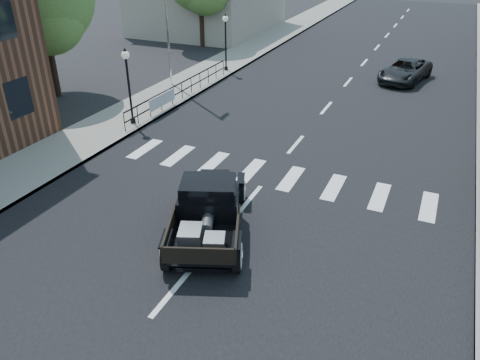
% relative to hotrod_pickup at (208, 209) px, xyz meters
% --- Properties ---
extents(ground, '(120.00, 120.00, 0.00)m').
position_rel_hotrod_pickup_xyz_m(ground, '(0.37, 0.28, -0.85)').
color(ground, black).
rests_on(ground, ground).
extents(road, '(14.00, 80.00, 0.02)m').
position_rel_hotrod_pickup_xyz_m(road, '(0.37, 15.28, -0.84)').
color(road, black).
rests_on(road, ground).
extents(road_markings, '(12.00, 60.00, 0.06)m').
position_rel_hotrod_pickup_xyz_m(road_markings, '(0.37, 10.28, -0.85)').
color(road_markings, silver).
rests_on(road_markings, ground).
extents(sidewalk_left, '(3.00, 80.00, 0.15)m').
position_rel_hotrod_pickup_xyz_m(sidewalk_left, '(-8.13, 15.28, -0.77)').
color(sidewalk_left, gray).
rests_on(sidewalk_left, ground).
extents(low_building_left, '(10.00, 12.00, 5.00)m').
position_rel_hotrod_pickup_xyz_m(low_building_left, '(-14.63, 28.28, 1.65)').
color(low_building_left, '#A19587').
rests_on(low_building_left, ground).
extents(railing, '(0.08, 10.00, 1.00)m').
position_rel_hotrod_pickup_xyz_m(railing, '(-6.93, 10.28, -0.20)').
color(railing, black).
rests_on(railing, sidewalk_left).
extents(banner, '(0.04, 2.20, 0.60)m').
position_rel_hotrod_pickup_xyz_m(banner, '(-6.85, 8.28, -0.40)').
color(banner, silver).
rests_on(banner, sidewalk_left).
extents(lamp_post_b, '(0.36, 0.36, 3.44)m').
position_rel_hotrod_pickup_xyz_m(lamp_post_b, '(-7.23, 6.28, 1.02)').
color(lamp_post_b, black).
rests_on(lamp_post_b, sidewalk_left).
extents(lamp_post_c, '(0.36, 0.36, 3.44)m').
position_rel_hotrod_pickup_xyz_m(lamp_post_c, '(-7.23, 16.28, 1.02)').
color(lamp_post_c, black).
rests_on(lamp_post_c, sidewalk_left).
extents(big_tree_near, '(5.42, 5.42, 7.96)m').
position_rel_hotrod_pickup_xyz_m(big_tree_near, '(-13.63, 8.28, 3.13)').
color(big_tree_near, '#497231').
rests_on(big_tree_near, ground).
extents(hotrod_pickup, '(3.93, 5.40, 1.70)m').
position_rel_hotrod_pickup_xyz_m(hotrod_pickup, '(0.00, 0.00, 0.00)').
color(hotrod_pickup, black).
rests_on(hotrod_pickup, ground).
extents(second_car, '(3.02, 4.91, 1.27)m').
position_rel_hotrod_pickup_xyz_m(second_car, '(3.36, 18.91, -0.22)').
color(second_car, black).
rests_on(second_car, ground).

